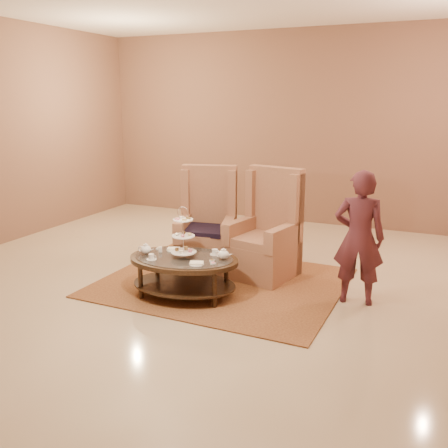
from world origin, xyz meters
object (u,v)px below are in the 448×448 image
at_px(tea_table, 184,264).
at_px(person, 359,238).
at_px(armchair_left, 207,234).
at_px(armchair_right, 267,240).

xyz_separation_m(tea_table, person, (1.88, 0.65, 0.37)).
bearing_deg(armchair_left, person, -27.65).
height_order(armchair_right, person, person).
bearing_deg(armchair_right, armchair_left, -165.58).
bearing_deg(armchair_left, tea_table, -95.66).
distance_m(armchair_right, person, 1.35).
xyz_separation_m(tea_table, armchair_right, (0.64, 1.10, 0.08)).
relative_size(tea_table, armchair_left, 1.01).
relative_size(tea_table, armchair_right, 0.99).
relative_size(tea_table, person, 0.92).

